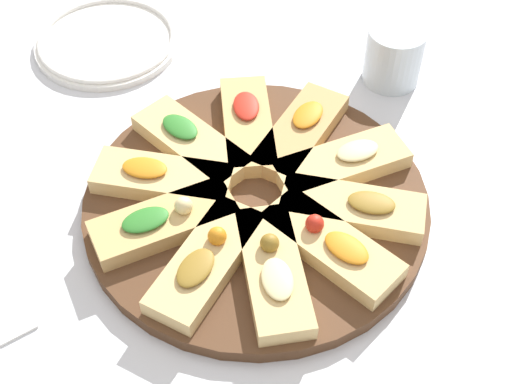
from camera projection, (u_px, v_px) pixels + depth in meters
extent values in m
plane|color=silver|center=(256.00, 208.00, 0.88)|extent=(3.00, 3.00, 0.00)
cylinder|color=#51331E|center=(256.00, 203.00, 0.88)|extent=(0.42, 0.42, 0.02)
cube|color=#DBB775|center=(206.00, 262.00, 0.79)|extent=(0.15, 0.17, 0.02)
ellipsoid|color=olive|center=(196.00, 268.00, 0.77)|extent=(0.06, 0.06, 0.01)
sphere|color=orange|center=(217.00, 236.00, 0.79)|extent=(0.02, 0.02, 0.02)
cube|color=#DBB775|center=(273.00, 271.00, 0.79)|extent=(0.18, 0.10, 0.02)
ellipsoid|color=beige|center=(277.00, 279.00, 0.76)|extent=(0.06, 0.05, 0.01)
sphere|color=olive|center=(270.00, 243.00, 0.79)|extent=(0.02, 0.02, 0.02)
cube|color=#DBB775|center=(331.00, 245.00, 0.81)|extent=(0.18, 0.12, 0.02)
ellipsoid|color=orange|center=(347.00, 248.00, 0.79)|extent=(0.06, 0.05, 0.01)
sphere|color=red|center=(315.00, 224.00, 0.81)|extent=(0.02, 0.02, 0.02)
cube|color=#DBB775|center=(352.00, 208.00, 0.84)|extent=(0.15, 0.17, 0.02)
ellipsoid|color=olive|center=(372.00, 203.00, 0.83)|extent=(0.06, 0.07, 0.01)
cube|color=#DBB775|center=(342.00, 164.00, 0.89)|extent=(0.06, 0.17, 0.02)
ellipsoid|color=beige|center=(358.00, 151.00, 0.89)|extent=(0.03, 0.06, 0.01)
cube|color=tan|center=(300.00, 133.00, 0.93)|extent=(0.15, 0.17, 0.02)
ellipsoid|color=orange|center=(308.00, 115.00, 0.93)|extent=(0.06, 0.07, 0.01)
cube|color=tan|center=(248.00, 125.00, 0.94)|extent=(0.18, 0.11, 0.02)
ellipsoid|color=red|center=(246.00, 106.00, 0.94)|extent=(0.06, 0.05, 0.01)
cube|color=#DBB775|center=(192.00, 143.00, 0.92)|extent=(0.18, 0.12, 0.02)
ellipsoid|color=#2D7A28|center=(180.00, 127.00, 0.91)|extent=(0.06, 0.05, 0.01)
cube|color=#DBB775|center=(163.00, 179.00, 0.88)|extent=(0.15, 0.17, 0.02)
ellipsoid|color=orange|center=(145.00, 168.00, 0.87)|extent=(0.06, 0.07, 0.01)
cube|color=tan|center=(165.00, 224.00, 0.83)|extent=(0.07, 0.17, 0.02)
ellipsoid|color=#2D7A28|center=(146.00, 222.00, 0.81)|extent=(0.04, 0.06, 0.01)
sphere|color=beige|center=(184.00, 207.00, 0.82)|extent=(0.02, 0.02, 0.02)
cylinder|color=white|center=(107.00, 43.00, 1.09)|extent=(0.22, 0.22, 0.01)
torus|color=white|center=(107.00, 39.00, 1.09)|extent=(0.21, 0.21, 0.01)
cylinder|color=silver|center=(394.00, 55.00, 1.01)|extent=(0.08, 0.08, 0.08)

